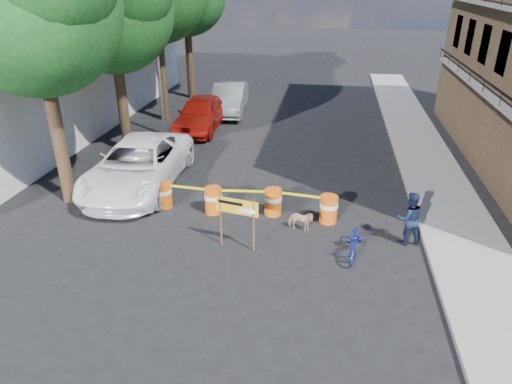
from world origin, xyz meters
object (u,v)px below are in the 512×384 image
(detour_sign, at_px, (242,212))
(suv_white, at_px, (138,165))
(bicycle, at_px, (356,229))
(sedan_silver, at_px, (229,98))
(barrel_mid_left, at_px, (213,200))
(barrel_far_left, at_px, (164,194))
(sedan_red, at_px, (201,113))
(pedestrian, at_px, (409,218))
(barrel_mid_right, at_px, (273,201))
(dog, at_px, (301,221))
(barrel_far_right, at_px, (329,208))

(detour_sign, xyz_separation_m, suv_white, (-4.58, 3.61, -0.35))
(bicycle, xyz_separation_m, sedan_silver, (-6.60, 13.89, -0.03))
(barrel_mid_left, bearing_deg, barrel_far_left, 175.52)
(suv_white, bearing_deg, sedan_red, 84.87)
(detour_sign, xyz_separation_m, pedestrian, (4.72, 1.08, -0.38))
(barrel_mid_left, relative_size, bicycle, 0.53)
(detour_sign, relative_size, sedan_silver, 0.34)
(barrel_far_left, height_order, barrel_mid_right, same)
(barrel_mid_left, relative_size, dog, 1.12)
(barrel_far_right, bearing_deg, dog, -139.97)
(sedan_silver, bearing_deg, bicycle, -69.34)
(detour_sign, distance_m, dog, 2.23)
(detour_sign, height_order, sedan_silver, detour_sign)
(pedestrian, distance_m, bicycle, 1.79)
(suv_white, distance_m, sedan_silver, 10.52)
(barrel_far_left, xyz_separation_m, barrel_far_right, (5.55, -0.16, 0.00))
(detour_sign, bearing_deg, barrel_far_right, 51.18)
(barrel_far_right, distance_m, sedan_silver, 13.40)
(suv_white, relative_size, sedan_silver, 1.24)
(pedestrian, distance_m, dog, 3.19)
(barrel_far_right, height_order, sedan_red, sedan_red)
(barrel_far_left, relative_size, barrel_mid_left, 1.00)
(detour_sign, bearing_deg, bicycle, 14.55)
(pedestrian, xyz_separation_m, sedan_silver, (-8.15, 12.98, -0.01))
(barrel_mid_left, bearing_deg, dog, -13.80)
(bicycle, height_order, suv_white, suv_white)
(barrel_mid_right, relative_size, bicycle, 0.53)
(barrel_mid_left, distance_m, barrel_far_right, 3.78)
(barrel_far_left, height_order, sedan_silver, sedan_silver)
(barrel_far_left, relative_size, barrel_far_right, 1.00)
(barrel_mid_right, bearing_deg, barrel_far_left, -179.10)
(detour_sign, height_order, suv_white, suv_white)
(sedan_red, bearing_deg, suv_white, -93.25)
(barrel_mid_right, relative_size, sedan_red, 0.18)
(barrel_mid_left, relative_size, sedan_silver, 0.18)
(bicycle, relative_size, dog, 2.10)
(bicycle, bearing_deg, dog, 150.73)
(barrel_far_left, xyz_separation_m, barrel_mid_left, (1.77, -0.14, 0.00))
(bicycle, bearing_deg, pedestrian, 36.73)
(suv_white, bearing_deg, barrel_mid_right, -16.83)
(detour_sign, relative_size, pedestrian, 1.01)
(detour_sign, distance_m, sedan_red, 11.51)
(barrel_mid_right, bearing_deg, suv_white, 165.10)
(detour_sign, height_order, pedestrian, detour_sign)
(bicycle, relative_size, sedan_silver, 0.34)
(bicycle, bearing_deg, barrel_mid_left, 163.85)
(suv_white, height_order, sedan_silver, suv_white)
(dog, xyz_separation_m, suv_white, (-6.16, 2.30, 0.52))
(barrel_far_right, height_order, bicycle, bicycle)
(barrel_mid_right, relative_size, dog, 1.12)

